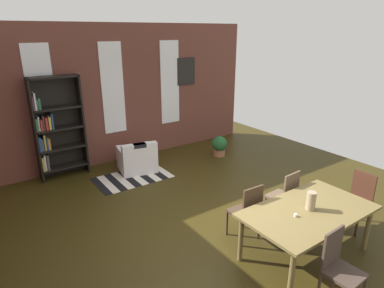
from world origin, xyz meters
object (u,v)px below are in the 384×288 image
Objects in this scene: dining_table at (308,214)px; dining_chair_far_right at (285,195)px; vase_on_table at (311,201)px; dining_chair_head_right at (358,199)px; dining_chair_far_left at (247,210)px; dining_chair_near_left at (339,266)px; armchair_white at (137,159)px; bookshelf_tall at (55,129)px; potted_plant_by_shelf at (219,145)px.

dining_chair_far_right is (0.44, 0.77, -0.16)m from dining_table.
dining_chair_head_right is (1.31, 0.00, -0.37)m from vase_on_table.
dining_chair_head_right is (1.77, -0.77, 0.00)m from dining_chair_far_left.
dining_chair_head_right is at bearing 23.60° from dining_chair_near_left.
dining_chair_far_left is at bearing -86.58° from armchair_white.
dining_chair_near_left is 0.42× the size of bookshelf_tall.
dining_table is 2.02× the size of dining_chair_far_left.
dining_table reaches higher than potted_plant_by_shelf.
dining_table is 2.02× the size of dining_chair_near_left.
vase_on_table is 0.97m from dining_chair_near_left.
dining_chair_near_left is 1.93m from dining_chair_head_right.
potted_plant_by_shelf is at bearing 57.25° from dining_chair_far_left.
dining_table is at bearing 60.61° from dining_chair_near_left.
vase_on_table is 0.12× the size of bookshelf_tall.
dining_chair_head_right is 1.18m from dining_chair_far_right.
dining_chair_near_left is 1.00× the size of dining_chair_head_right.
vase_on_table is 0.28× the size of dining_chair_head_right.
dining_chair_far_left is at bearing 156.42° from dining_chair_head_right.
bookshelf_tall reaches higher than dining_chair_far_right.
vase_on_table reaches higher than dining_chair_far_left.
dining_chair_far_left is at bearing 89.97° from dining_chair_near_left.
vase_on_table is at bearing 59.33° from dining_chair_near_left.
dining_chair_far_right is at bearing 0.01° from dining_chair_far_left.
potted_plant_by_shelf is at bearing 70.09° from dining_chair_far_right.
dining_chair_far_left is 1.02× the size of armchair_white.
dining_chair_near_left and dining_chair_head_right have the same top height.
dining_chair_far_right reaches higher than dining_table.
potted_plant_by_shelf is (1.56, 3.87, -0.39)m from dining_table.
armchair_white is (-0.21, 3.44, -0.23)m from dining_chair_far_left.
dining_table is at bearing -111.93° from potted_plant_by_shelf.
bookshelf_tall is 4.00m from potted_plant_by_shelf.
armchair_white is (1.57, -0.70, -0.84)m from bookshelf_tall.
bookshelf_tall is 2.40× the size of armchair_white.
vase_on_table reaches higher than dining_table.
dining_chair_far_left is 1.78× the size of potted_plant_by_shelf.
armchair_white is at bearing 170.96° from potted_plant_by_shelf.
dining_table is 7.14× the size of vase_on_table.
vase_on_table is 1.36m from dining_chair_head_right.
dining_chair_near_left reaches higher than armchair_white.
dining_chair_far_left reaches higher than dining_table.
bookshelf_tall is (-3.54, 4.92, 0.61)m from dining_chair_head_right.
vase_on_table is at bearing -179.98° from dining_chair_head_right.
dining_table is 0.85× the size of bookshelf_tall.
armchair_white is at bearing 107.34° from dining_chair_far_right.
armchair_white is at bearing 92.35° from dining_chair_near_left.
bookshelf_tall is (-2.23, 4.92, 0.24)m from vase_on_table.
armchair_white is (-1.08, 3.44, -0.23)m from dining_chair_far_right.
dining_chair_near_left is 1.78× the size of potted_plant_by_shelf.
vase_on_table is 0.28× the size of dining_chair_far_right.
bookshelf_tall is (-2.64, 4.15, 0.61)m from dining_chair_far_right.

